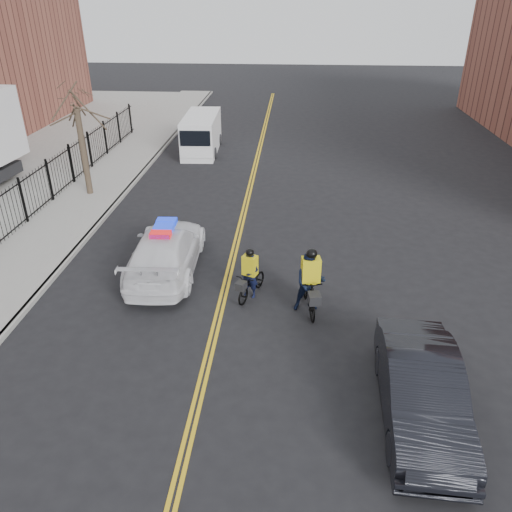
{
  "coord_description": "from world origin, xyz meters",
  "views": [
    {
      "loc": [
        2.08,
        -12.03,
        8.77
      ],
      "look_at": [
        1.04,
        1.96,
        1.3
      ],
      "focal_mm": 35.0,
      "sensor_mm": 36.0,
      "label": 1
    }
  ],
  "objects_px": {
    "cyclist_far": "(310,286)",
    "police_cruiser": "(166,250)",
    "dark_sedan": "(421,391)",
    "cargo_van": "(201,135)",
    "cyclist_near": "(250,280)"
  },
  "relations": [
    {
      "from": "dark_sedan",
      "to": "cyclist_far",
      "type": "relative_size",
      "value": 2.22
    },
    {
      "from": "dark_sedan",
      "to": "cyclist_far",
      "type": "xyz_separation_m",
      "value": [
        -2.42,
        4.27,
        0.05
      ]
    },
    {
      "from": "cargo_van",
      "to": "cyclist_far",
      "type": "bearing_deg",
      "value": -72.03
    },
    {
      "from": "cyclist_near",
      "to": "cyclist_far",
      "type": "height_order",
      "value": "cyclist_far"
    },
    {
      "from": "dark_sedan",
      "to": "cargo_van",
      "type": "xyz_separation_m",
      "value": [
        -8.67,
        21.09,
        0.28
      ]
    },
    {
      "from": "police_cruiser",
      "to": "cargo_van",
      "type": "bearing_deg",
      "value": -87.19
    },
    {
      "from": "cyclist_far",
      "to": "police_cruiser",
      "type": "bearing_deg",
      "value": 148.38
    },
    {
      "from": "dark_sedan",
      "to": "cyclist_near",
      "type": "bearing_deg",
      "value": 134.09
    },
    {
      "from": "police_cruiser",
      "to": "cargo_van",
      "type": "distance_m",
      "value": 14.8
    },
    {
      "from": "police_cruiser",
      "to": "cyclist_near",
      "type": "height_order",
      "value": "police_cruiser"
    },
    {
      "from": "police_cruiser",
      "to": "dark_sedan",
      "type": "xyz_separation_m",
      "value": [
        7.37,
        -6.35,
        -0.01
      ]
    },
    {
      "from": "dark_sedan",
      "to": "cyclist_near",
      "type": "relative_size",
      "value": 2.59
    },
    {
      "from": "cyclist_near",
      "to": "cyclist_far",
      "type": "distance_m",
      "value": 2.01
    },
    {
      "from": "police_cruiser",
      "to": "dark_sedan",
      "type": "bearing_deg",
      "value": 136.99
    },
    {
      "from": "cargo_van",
      "to": "police_cruiser",
      "type": "bearing_deg",
      "value": -87.35
    }
  ]
}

